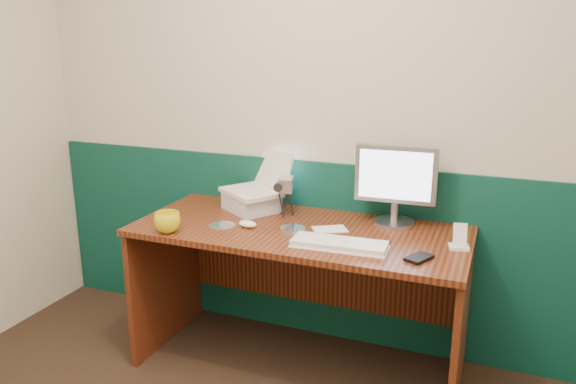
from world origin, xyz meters
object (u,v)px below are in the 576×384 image
at_px(laptop, 251,171).
at_px(camcorder, 286,196).
at_px(monitor, 396,186).
at_px(mug, 167,222).
at_px(desk, 299,299).
at_px(keyboard, 339,245).

height_order(laptop, camcorder, laptop).
distance_m(monitor, mug, 1.10).
bearing_deg(desk, keyboard, -34.56).
bearing_deg(monitor, laptop, -178.85).
distance_m(desk, camcorder, 0.52).
xyz_separation_m(desk, laptop, (-0.34, 0.17, 0.59)).
bearing_deg(camcorder, laptop, 158.57).
bearing_deg(desk, mug, -153.29).
distance_m(desk, monitor, 0.74).
bearing_deg(mug, keyboard, 7.60).
distance_m(laptop, camcorder, 0.23).
distance_m(monitor, camcorder, 0.55).
distance_m(desk, laptop, 0.70).
bearing_deg(mug, laptop, 64.19).
height_order(keyboard, camcorder, camcorder).
relative_size(monitor, camcorder, 1.80).
relative_size(laptop, mug, 2.43).
bearing_deg(monitor, camcorder, -175.08).
relative_size(desk, keyboard, 3.85).
bearing_deg(camcorder, desk, -64.83).
xyz_separation_m(desk, monitor, (0.41, 0.23, 0.57)).
relative_size(laptop, monitor, 0.78).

